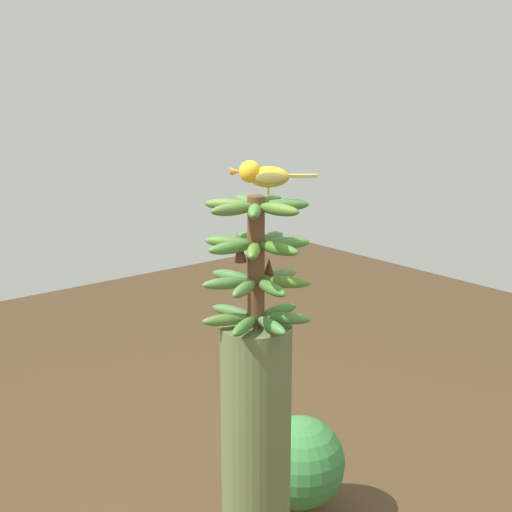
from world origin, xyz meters
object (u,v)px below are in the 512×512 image
(banana_tree, at_px, (256,497))
(perched_bird, at_px, (262,175))
(banana_bunch, at_px, (256,262))
(tropical_shrub, at_px, (299,462))

(banana_tree, bearing_deg, perched_bird, -158.65)
(banana_bunch, bearing_deg, tropical_shrub, -143.56)
(banana_tree, height_order, tropical_shrub, banana_tree)
(banana_tree, xyz_separation_m, tropical_shrub, (-0.55, -0.41, -0.28))
(banana_bunch, xyz_separation_m, perched_bird, (-0.03, -0.01, 0.23))
(banana_tree, bearing_deg, banana_bunch, -97.70)
(banana_tree, distance_m, banana_bunch, 0.70)
(banana_tree, relative_size, banana_bunch, 2.95)
(banana_tree, xyz_separation_m, banana_bunch, (-0.00, -0.00, 0.70))
(tropical_shrub, bearing_deg, banana_tree, 36.45)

